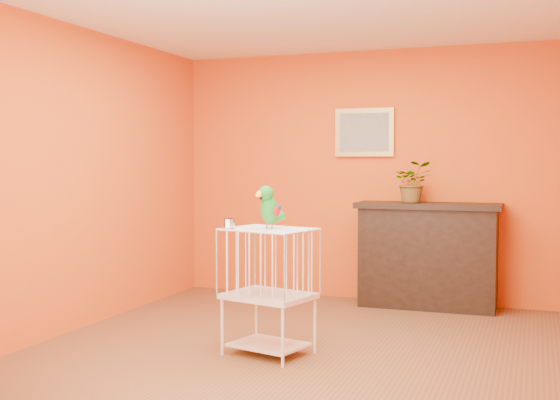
% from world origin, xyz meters
% --- Properties ---
extents(ground, '(4.50, 4.50, 0.00)m').
position_xyz_m(ground, '(0.00, 0.00, 0.00)').
color(ground, brown).
rests_on(ground, ground).
extents(room_shell, '(4.50, 4.50, 4.50)m').
position_xyz_m(room_shell, '(0.00, 0.00, 1.58)').
color(room_shell, '#D24913').
rests_on(room_shell, ground).
extents(console_cabinet, '(1.40, 0.50, 1.04)m').
position_xyz_m(console_cabinet, '(0.69, 2.01, 0.52)').
color(console_cabinet, black).
rests_on(console_cabinet, ground).
extents(potted_plant, '(0.46, 0.49, 0.32)m').
position_xyz_m(potted_plant, '(0.54, 2.04, 1.20)').
color(potted_plant, '#26722D').
rests_on(potted_plant, console_cabinet).
extents(framed_picture, '(0.62, 0.04, 0.50)m').
position_xyz_m(framed_picture, '(0.00, 2.22, 1.75)').
color(framed_picture, gold).
rests_on(framed_picture, room_shell).
extents(birdcage, '(0.71, 0.61, 0.94)m').
position_xyz_m(birdcage, '(-0.17, -0.13, 0.49)').
color(birdcage, white).
rests_on(birdcage, ground).
extents(feed_cup, '(0.10, 0.10, 0.07)m').
position_xyz_m(feed_cup, '(-0.45, -0.21, 0.98)').
color(feed_cup, silver).
rests_on(feed_cup, birdcage).
extents(parrot, '(0.18, 0.29, 0.32)m').
position_xyz_m(parrot, '(-0.16, -0.13, 1.11)').
color(parrot, '#59544C').
rests_on(parrot, birdcage).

